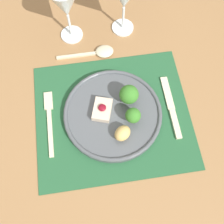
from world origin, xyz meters
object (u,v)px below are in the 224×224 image
Objects in this scene: fork at (50,118)px; wine_glass_far at (65,4)px; knife at (172,111)px; spoon at (100,52)px; dinner_plate at (114,113)px.

wine_glass_far is at bearing 70.61° from fork.
spoon is (-0.18, 0.23, 0.00)m from knife.
fork is 1.00× the size of knife.
knife is at bearing -4.85° from dinner_plate.
dinner_plate is 0.17m from knife.
wine_glass_far is at bearing 132.88° from spoon.
dinner_plate is 1.42× the size of knife.
dinner_plate reaches higher than knife.
spoon is at bearing 47.65° from fork.
spoon is (0.17, 0.20, 0.00)m from fork.
spoon reaches higher than knife.
knife is (0.17, -0.01, -0.01)m from dinner_plate.
fork is at bearing 173.27° from knife.
dinner_plate is at bearing -72.85° from wine_glass_far.
knife is 0.29m from spoon.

